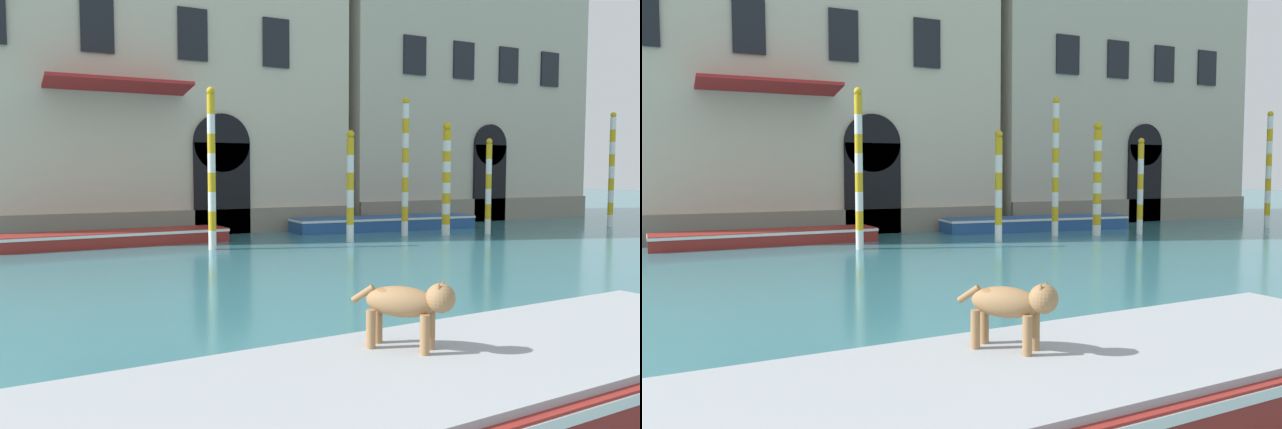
{
  "view_description": "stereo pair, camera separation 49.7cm",
  "coord_description": "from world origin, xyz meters",
  "views": [
    {
      "loc": [
        -1.96,
        1.53,
        2.16
      ],
      "look_at": [
        4.36,
        13.53,
        1.2
      ],
      "focal_mm": 35.0,
      "sensor_mm": 36.0,
      "label": 1
    },
    {
      "loc": [
        -1.52,
        1.31,
        2.16
      ],
      "look_at": [
        4.36,
        13.53,
        1.2
      ],
      "focal_mm": 35.0,
      "sensor_mm": 36.0,
      "label": 2
    }
  ],
  "objects": [
    {
      "name": "boat_moored_near_palazzo",
      "position": [
        1.21,
        20.11,
        0.22
      ],
      "size": [
        6.36,
        1.62,
        0.41
      ],
      "rotation": [
        0.0,
        0.0,
        0.03
      ],
      "color": "maroon",
      "rests_on": "ground_plane"
    },
    {
      "name": "mooring_pole_1",
      "position": [
        19.04,
        17.46,
        2.2
      ],
      "size": [
        0.21,
        0.21,
        4.37
      ],
      "color": "white",
      "rests_on": "ground_plane"
    },
    {
      "name": "mooring_pole_4",
      "position": [
        12.96,
        17.58,
        1.64
      ],
      "size": [
        0.2,
        0.2,
        3.24
      ],
      "color": "white",
      "rests_on": "ground_plane"
    },
    {
      "name": "mooring_pole_5",
      "position": [
        10.13,
        18.45,
        2.29
      ],
      "size": [
        0.23,
        0.23,
        4.55
      ],
      "color": "white",
      "rests_on": "ground_plane"
    },
    {
      "name": "palazzo_right",
      "position": [
        16.55,
        24.73,
        7.55
      ],
      "size": [
        12.34,
        6.13,
        15.13
      ],
      "color": "#BCB29E",
      "rests_on": "ground_plane"
    },
    {
      "name": "boat_foreground",
      "position": [
        1.32,
        5.32,
        0.37
      ],
      "size": [
        7.5,
        2.6,
        0.69
      ],
      "rotation": [
        0.0,
        0.0,
        0.05
      ],
      "color": "maroon",
      "rests_on": "ground_plane"
    },
    {
      "name": "mooring_pole_2",
      "position": [
        11.49,
        18.0,
        1.91
      ],
      "size": [
        0.29,
        0.29,
        3.77
      ],
      "color": "white",
      "rests_on": "ground_plane"
    },
    {
      "name": "dog_on_deck",
      "position": [
        1.03,
        5.65,
        1.07
      ],
      "size": [
        0.61,
        0.74,
        0.59
      ],
      "rotation": [
        0.0,
        0.0,
        -0.91
      ],
      "color": "#997047",
      "rests_on": "boat_foreground"
    },
    {
      "name": "mooring_pole_3",
      "position": [
        7.57,
        17.69,
        1.7
      ],
      "size": [
        0.23,
        0.23,
        3.36
      ],
      "color": "white",
      "rests_on": "ground_plane"
    },
    {
      "name": "boat_moored_far",
      "position": [
        10.62,
        20.38,
        0.26
      ],
      "size": [
        7.04,
        2.04,
        0.49
      ],
      "rotation": [
        0.0,
        0.0,
        -0.09
      ],
      "color": "#234C8C",
      "rests_on": "ground_plane"
    },
    {
      "name": "mooring_pole_0",
      "position": [
        3.32,
        17.87,
        2.22
      ],
      "size": [
        0.22,
        0.22,
        4.4
      ],
      "color": "white",
      "rests_on": "ground_plane"
    }
  ]
}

